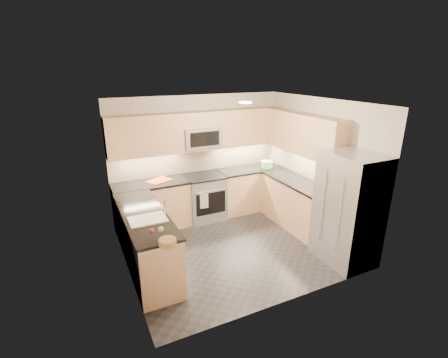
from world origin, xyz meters
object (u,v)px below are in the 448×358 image
gas_range (205,197)px  cutting_board (159,180)px  microwave (201,137)px  utensil_bowl (267,164)px  refrigerator (348,209)px  fruit_basket (168,242)px

gas_range → cutting_board: bearing=175.6°
cutting_board → gas_range: bearing=-4.4°
cutting_board → microwave: bearing=3.5°
utensil_bowl → gas_range: bearing=176.7°
refrigerator → gas_range: bearing=120.9°
microwave → utensil_bowl: microwave is taller
gas_range → cutting_board: (-0.91, 0.07, 0.49)m
utensil_bowl → cutting_board: utensil_bowl is taller
cutting_board → fruit_basket: (-0.53, -2.38, 0.03)m
microwave → cutting_board: bearing=-176.5°
refrigerator → utensil_bowl: refrigerator is taller
microwave → fruit_basket: microwave is taller
gas_range → microwave: microwave is taller
utensil_bowl → refrigerator: bearing=-89.8°
refrigerator → fruit_basket: size_ratio=8.30×
utensil_bowl → fruit_basket: 3.64m
gas_range → fruit_basket: size_ratio=4.20×
gas_range → microwave: (0.00, 0.12, 1.24)m
gas_range → fruit_basket: (-1.44, -2.31, 0.52)m
fruit_basket → gas_range: bearing=58.2°
utensil_bowl → fruit_basket: size_ratio=1.15×
microwave → refrigerator: bearing=-60.4°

